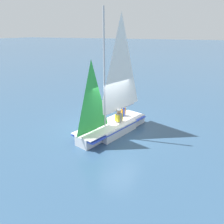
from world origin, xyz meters
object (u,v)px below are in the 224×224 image
at_px(sailor_helm, 119,119).
at_px(sailor_crew, 122,113).
at_px(sailboat_main, 113,116).
at_px(buoy_marker, 116,99).

xyz_separation_m(sailor_helm, sailor_crew, (-0.90, -0.20, -0.01)).
bearing_deg(sailor_crew, sailboat_main, 14.34).
bearing_deg(sailor_helm, sailboat_main, -29.32).
xyz_separation_m(sailboat_main, sailor_crew, (-1.13, 0.02, -0.23)).
distance_m(sailor_helm, sailor_crew, 0.92).
height_order(sailboat_main, sailor_helm, sailboat_main).
xyz_separation_m(sailboat_main, buoy_marker, (-4.67, -1.85, -0.68)).
relative_size(sailboat_main, sailor_crew, 4.94).
relative_size(sailor_crew, buoy_marker, 1.10).
height_order(sailor_helm, buoy_marker, sailor_helm).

